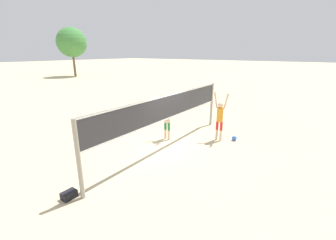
{
  "coord_description": "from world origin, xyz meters",
  "views": [
    {
      "loc": [
        -7.1,
        -5.14,
        3.96
      ],
      "look_at": [
        0.0,
        0.0,
        1.28
      ],
      "focal_mm": 24.0,
      "sensor_mm": 36.0,
      "label": 1
    }
  ],
  "objects_px": {
    "player_blocker": "(167,117)",
    "gear_bag": "(69,195)",
    "volleyball_net": "(168,111)",
    "volleyball": "(234,138)",
    "tree_left_cluster": "(72,42)",
    "player_spiker": "(220,116)"
  },
  "relations": [
    {
      "from": "player_spiker",
      "to": "gear_bag",
      "type": "xyz_separation_m",
      "value": [
        -6.52,
        1.62,
        -1.08
      ]
    },
    {
      "from": "volleyball_net",
      "to": "volleyball",
      "type": "distance_m",
      "value": 3.57
    },
    {
      "from": "volleyball",
      "to": "tree_left_cluster",
      "type": "distance_m",
      "value": 34.51
    },
    {
      "from": "volleyball_net",
      "to": "gear_bag",
      "type": "distance_m",
      "value": 4.62
    },
    {
      "from": "volleyball_net",
      "to": "volleyball",
      "type": "height_order",
      "value": "volleyball_net"
    },
    {
      "from": "player_blocker",
      "to": "volleyball",
      "type": "distance_m",
      "value": 3.27
    },
    {
      "from": "player_blocker",
      "to": "gear_bag",
      "type": "relative_size",
      "value": 5.17
    },
    {
      "from": "player_blocker",
      "to": "gear_bag",
      "type": "xyz_separation_m",
      "value": [
        -5.22,
        -0.39,
        -0.98
      ]
    },
    {
      "from": "player_spiker",
      "to": "player_blocker",
      "type": "bearing_deg",
      "value": 32.8
    },
    {
      "from": "volleyball_net",
      "to": "player_spiker",
      "type": "distance_m",
      "value": 2.59
    },
    {
      "from": "volleyball_net",
      "to": "player_spiker",
      "type": "relative_size",
      "value": 3.71
    },
    {
      "from": "volleyball",
      "to": "tree_left_cluster",
      "type": "height_order",
      "value": "tree_left_cluster"
    },
    {
      "from": "gear_bag",
      "to": "tree_left_cluster",
      "type": "distance_m",
      "value": 35.64
    },
    {
      "from": "player_spiker",
      "to": "tree_left_cluster",
      "type": "height_order",
      "value": "tree_left_cluster"
    },
    {
      "from": "player_spiker",
      "to": "volleyball_net",
      "type": "bearing_deg",
      "value": 58.66
    },
    {
      "from": "gear_bag",
      "to": "tree_left_cluster",
      "type": "height_order",
      "value": "tree_left_cluster"
    },
    {
      "from": "volleyball",
      "to": "tree_left_cluster",
      "type": "relative_size",
      "value": 0.03
    },
    {
      "from": "player_blocker",
      "to": "tree_left_cluster",
      "type": "height_order",
      "value": "tree_left_cluster"
    },
    {
      "from": "volleyball_net",
      "to": "tree_left_cluster",
      "type": "distance_m",
      "value": 33.56
    },
    {
      "from": "volleyball_net",
      "to": "player_spiker",
      "type": "xyz_separation_m",
      "value": [
        2.18,
        -1.33,
        -0.46
      ]
    },
    {
      "from": "volleyball",
      "to": "gear_bag",
      "type": "relative_size",
      "value": 0.55
    },
    {
      "from": "tree_left_cluster",
      "to": "volleyball",
      "type": "bearing_deg",
      "value": -110.99
    }
  ]
}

